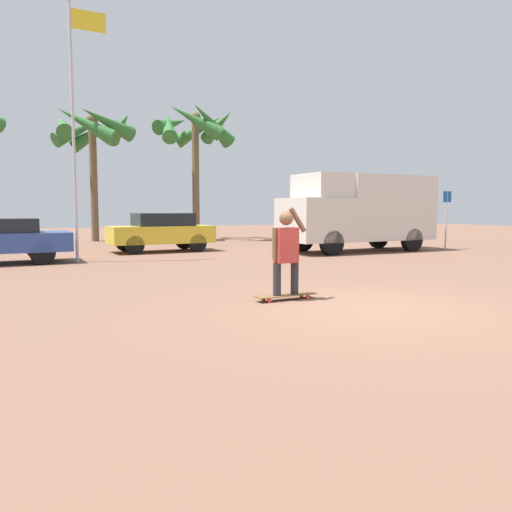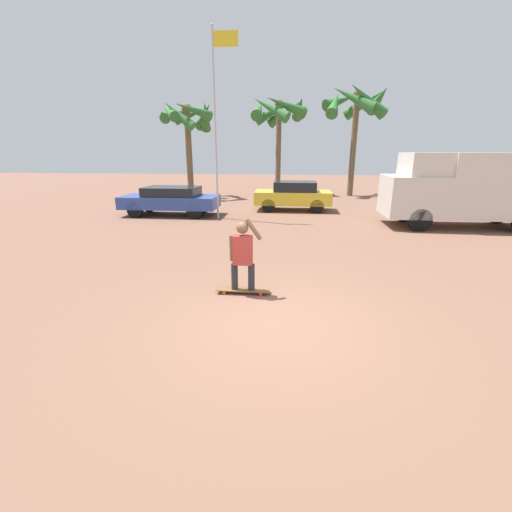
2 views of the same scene
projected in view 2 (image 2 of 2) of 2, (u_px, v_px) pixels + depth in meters
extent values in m
plane|color=brown|center=(277.00, 323.00, 6.09)|extent=(80.00, 80.00, 0.00)
cube|color=brown|center=(243.00, 290.00, 7.36)|extent=(1.15, 0.26, 0.02)
cylinder|color=red|center=(224.00, 293.00, 7.31)|extent=(0.08, 0.03, 0.08)
cylinder|color=red|center=(226.00, 289.00, 7.51)|extent=(0.08, 0.03, 0.08)
cylinder|color=red|center=(261.00, 294.00, 7.23)|extent=(0.08, 0.03, 0.08)
cylinder|color=red|center=(262.00, 290.00, 7.43)|extent=(0.08, 0.03, 0.08)
cylinder|color=#28282D|center=(235.00, 277.00, 7.29)|extent=(0.14, 0.14, 0.57)
cylinder|color=#28282D|center=(251.00, 277.00, 7.25)|extent=(0.14, 0.14, 0.57)
cube|color=#B23833|center=(243.00, 250.00, 7.10)|extent=(0.40, 0.22, 0.62)
sphere|color=brown|center=(242.00, 228.00, 6.96)|extent=(0.25, 0.25, 0.25)
cylinder|color=brown|center=(232.00, 248.00, 7.11)|extent=(0.09, 0.09, 0.55)
cylinder|color=brown|center=(254.00, 229.00, 6.94)|extent=(0.36, 0.09, 0.46)
cylinder|color=black|center=(420.00, 220.00, 13.01)|extent=(0.87, 0.28, 0.87)
cylinder|color=black|center=(404.00, 211.00, 14.82)|extent=(0.87, 0.28, 0.87)
cylinder|color=black|center=(497.00, 213.00, 14.44)|extent=(0.87, 0.28, 0.87)
cube|color=silver|center=(412.00, 196.00, 13.69)|extent=(2.12, 2.18, 1.57)
cube|color=black|center=(402.00, 188.00, 13.64)|extent=(0.04, 1.86, 0.79)
cube|color=silver|center=(495.00, 185.00, 13.26)|extent=(3.95, 2.18, 2.45)
cube|color=silver|center=(425.00, 164.00, 13.30)|extent=(1.49, 2.01, 0.87)
cylinder|color=black|center=(269.00, 206.00, 16.99)|extent=(0.67, 0.22, 0.67)
cylinder|color=black|center=(270.00, 201.00, 18.44)|extent=(0.67, 0.22, 0.67)
cylinder|color=black|center=(317.00, 206.00, 16.76)|extent=(0.67, 0.22, 0.67)
cylinder|color=black|center=(315.00, 202.00, 18.21)|extent=(0.67, 0.22, 0.67)
cube|color=gold|center=(293.00, 197.00, 17.50)|extent=(3.83, 1.75, 0.65)
cube|color=black|center=(295.00, 186.00, 17.33)|extent=(2.11, 1.54, 0.48)
cylinder|color=black|center=(135.00, 210.00, 15.62)|extent=(0.72, 0.22, 0.72)
cylinder|color=black|center=(149.00, 205.00, 17.17)|extent=(0.72, 0.22, 0.72)
cylinder|color=black|center=(195.00, 211.00, 15.34)|extent=(0.72, 0.22, 0.72)
cylinder|color=black|center=(204.00, 206.00, 16.89)|extent=(0.72, 0.22, 0.72)
cube|color=#2D4793|center=(170.00, 202.00, 16.17)|extent=(4.49, 1.85, 0.56)
cube|color=black|center=(172.00, 191.00, 16.02)|extent=(2.47, 1.63, 0.42)
cylinder|color=brown|center=(353.00, 147.00, 22.56)|extent=(0.37, 0.37, 6.38)
sphere|color=brown|center=(358.00, 94.00, 21.62)|extent=(0.60, 0.60, 0.60)
cone|color=#2D6B2D|center=(379.00, 99.00, 21.72)|extent=(1.09, 2.93, 1.72)
cone|color=#2D6B2D|center=(364.00, 103.00, 22.82)|extent=(2.82, 2.05, 2.01)
cone|color=#2D6B2D|center=(341.00, 101.00, 22.79)|extent=(2.70, 2.44, 1.53)
cone|color=#2D6B2D|center=(335.00, 103.00, 22.20)|extent=(1.41, 2.85, 2.17)
cone|color=#2D6B2D|center=(353.00, 98.00, 20.53)|extent=(2.91, 1.65, 1.98)
cone|color=#2D6B2D|center=(368.00, 99.00, 20.46)|extent=(2.81, 1.52, 2.25)
cylinder|color=brown|center=(278.00, 150.00, 24.20)|extent=(0.37, 0.37, 6.02)
sphere|color=brown|center=(279.00, 104.00, 23.31)|extent=(0.59, 0.59, 0.59)
cone|color=#2D6B2D|center=(299.00, 108.00, 23.37)|extent=(1.05, 2.95, 1.62)
cone|color=#2D6B2D|center=(285.00, 113.00, 24.67)|extent=(2.89, 1.54, 2.11)
cone|color=#2D6B2D|center=(273.00, 112.00, 24.71)|extent=(2.94, 1.69, 1.94)
cone|color=#2D6B2D|center=(259.00, 109.00, 23.59)|extent=(0.87, 2.89, 1.79)
cone|color=#2D6B2D|center=(270.00, 108.00, 22.25)|extent=(2.91, 1.79, 2.00)
cone|color=#2D6B2D|center=(286.00, 105.00, 22.10)|extent=(2.98, 1.75, 1.62)
cylinder|color=brown|center=(189.00, 154.00, 22.19)|extent=(0.39, 0.39, 5.47)
sphere|color=brown|center=(187.00, 109.00, 21.39)|extent=(0.63, 0.63, 0.63)
cone|color=#2D6B2D|center=(205.00, 116.00, 21.65)|extent=(1.13, 2.31, 1.91)
cone|color=#2D6B2D|center=(204.00, 116.00, 22.01)|extent=(1.82, 2.26, 1.76)
cone|color=#2D6B2D|center=(191.00, 114.00, 22.55)|extent=(2.41, 0.75, 1.37)
cone|color=#2D6B2D|center=(179.00, 113.00, 22.33)|extent=(2.21, 2.07, 1.22)
cone|color=#2D6B2D|center=(168.00, 113.00, 21.45)|extent=(0.92, 2.44, 1.43)
cone|color=#2D6B2D|center=(169.00, 112.00, 20.90)|extent=(1.93, 2.30, 1.37)
cone|color=#2D6B2D|center=(178.00, 114.00, 20.46)|extent=(2.27, 1.00, 1.96)
cone|color=#2D6B2D|center=(193.00, 110.00, 20.49)|extent=(2.30, 1.94, 1.22)
cylinder|color=#B7B7BC|center=(215.00, 130.00, 14.52)|extent=(0.09, 0.09, 7.61)
sphere|color=#B7B7BC|center=(212.00, 25.00, 13.38)|extent=(0.12, 0.12, 0.12)
cube|color=yellow|center=(226.00, 39.00, 13.47)|extent=(0.99, 0.02, 0.57)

